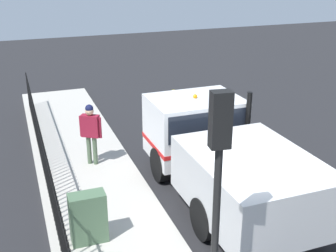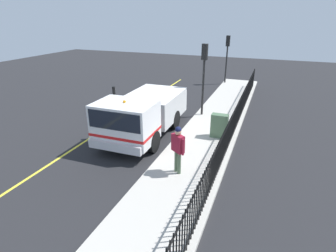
# 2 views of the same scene
# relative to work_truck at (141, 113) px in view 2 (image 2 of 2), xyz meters

# --- Properties ---
(ground_plane) EXTENTS (53.81, 53.81, 0.00)m
(ground_plane) POSITION_rel_work_truck_xyz_m (0.15, 1.68, -1.24)
(ground_plane) COLOR #232326
(ground_plane) RESTS_ON ground
(sidewalk_slab) EXTENTS (2.75, 24.46, 0.13)m
(sidewalk_slab) POSITION_rel_work_truck_xyz_m (3.00, 1.68, -1.17)
(sidewalk_slab) COLOR #B7B2A8
(sidewalk_slab) RESTS_ON ground
(lane_marking) EXTENTS (0.12, 22.01, 0.01)m
(lane_marking) POSITION_rel_work_truck_xyz_m (-2.28, 1.68, -1.24)
(lane_marking) COLOR yellow
(lane_marking) RESTS_ON ground
(work_truck) EXTENTS (2.60, 5.98, 2.53)m
(work_truck) POSITION_rel_work_truck_xyz_m (0.00, 0.00, 0.00)
(work_truck) COLOR white
(work_truck) RESTS_ON ground
(worker_standing) EXTENTS (0.57, 0.48, 1.83)m
(worker_standing) POSITION_rel_work_truck_xyz_m (2.76, -2.64, 0.01)
(worker_standing) COLOR maroon
(worker_standing) RESTS_ON sidewalk_slab
(iron_fence) EXTENTS (0.04, 20.83, 1.41)m
(iron_fence) POSITION_rel_work_truck_xyz_m (4.17, 1.68, -0.40)
(iron_fence) COLOR black
(iron_fence) RESTS_ON sidewalk_slab
(traffic_light_near) EXTENTS (0.32, 0.25, 3.99)m
(traffic_light_near) POSITION_rel_work_truck_xyz_m (1.99, 3.86, 1.73)
(traffic_light_near) COLOR black
(traffic_light_near) RESTS_ON sidewalk_slab
(traffic_light_mid) EXTENTS (0.31, 0.23, 3.85)m
(traffic_light_mid) POSITION_rel_work_truck_xyz_m (1.79, 12.48, 1.63)
(traffic_light_mid) COLOR black
(traffic_light_mid) RESTS_ON sidewalk_slab
(utility_cabinet) EXTENTS (0.77, 0.40, 1.13)m
(utility_cabinet) POSITION_rel_work_truck_xyz_m (3.55, 1.05, -0.54)
(utility_cabinet) COLOR #4C6B4C
(utility_cabinet) RESTS_ON sidewalk_slab
(traffic_cone) EXTENTS (0.47, 0.47, 0.67)m
(traffic_cone) POSITION_rel_work_truck_xyz_m (-2.13, 3.04, -0.91)
(traffic_cone) COLOR orange
(traffic_cone) RESTS_ON ground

